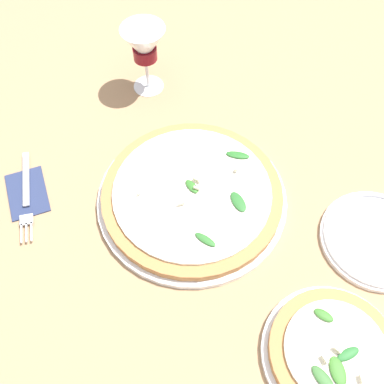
{
  "coord_description": "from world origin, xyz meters",
  "views": [
    {
      "loc": [
        0.5,
        -0.05,
        0.74
      ],
      "look_at": [
        0.04,
        -0.01,
        0.03
      ],
      "focal_mm": 42.0,
      "sensor_mm": 36.0,
      "label": 1
    }
  ],
  "objects": [
    {
      "name": "pizza_arugula_main",
      "position": [
        0.04,
        -0.01,
        0.02
      ],
      "size": [
        0.36,
        0.36,
        0.05
      ],
      "color": "white",
      "rests_on": "ground_plane"
    },
    {
      "name": "side_plate_white",
      "position": [
        0.15,
        0.31,
        0.01
      ],
      "size": [
        0.2,
        0.2,
        0.02
      ],
      "color": "white",
      "rests_on": "ground_plane"
    },
    {
      "name": "wine_glass",
      "position": [
        -0.28,
        -0.09,
        0.11
      ],
      "size": [
        0.09,
        0.09,
        0.16
      ],
      "color": "white",
      "rests_on": "ground_plane"
    },
    {
      "name": "ground_plane",
      "position": [
        0.0,
        0.0,
        0.0
      ],
      "size": [
        6.0,
        6.0,
        0.0
      ],
      "primitive_type": "plane",
      "color": "#9E7A56"
    },
    {
      "name": "pizza_personal_side",
      "position": [
        0.35,
        0.18,
        0.02
      ],
      "size": [
        0.22,
        0.22,
        0.05
      ],
      "color": "white",
      "rests_on": "ground_plane"
    },
    {
      "name": "fork",
      "position": [
        0.0,
        -0.33,
        0.01
      ],
      "size": [
        0.21,
        0.04,
        0.0
      ],
      "rotation": [
        0.0,
        0.0,
        0.12
      ],
      "color": "silver",
      "rests_on": "ground_plane"
    },
    {
      "name": "napkin",
      "position": [
        -0.01,
        -0.34,
        0.0
      ],
      "size": [
        0.13,
        0.1,
        0.01
      ],
      "rotation": [
        0.0,
        0.0,
        0.27
      ],
      "color": "navy",
      "rests_on": "ground_plane"
    }
  ]
}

